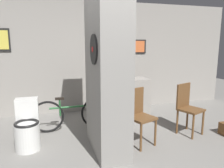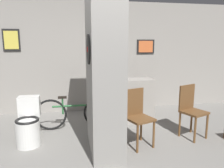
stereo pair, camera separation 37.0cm
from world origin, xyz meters
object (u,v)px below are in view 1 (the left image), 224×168
Objects in this scene: chair_near_pillar at (139,114)px; chair_by_doorway at (188,106)px; toilet at (27,128)px; bottle_tall at (111,74)px; bicycle at (73,114)px.

chair_near_pillar and chair_by_doorway have the same top height.
chair_by_doorway is at bearing -4.37° from toilet.
bottle_tall is (1.60, 0.83, 0.67)m from toilet.
chair_near_pillar is at bearing -11.55° from toilet.
chair_by_doorway is (1.02, 0.14, 0.00)m from chair_near_pillar.
bicycle is at bearing 34.87° from toilet.
chair_by_doorway is 3.27× the size of bottle_tall.
bicycle is (0.77, 0.53, -0.01)m from toilet.
toilet is 0.83× the size of chair_near_pillar.
chair_by_doorway is 2.13m from bicycle.
toilet is 1.92m from bottle_tall.
chair_near_pillar is 1.29m from bottle_tall.
bottle_tall is (-0.13, 1.19, 0.49)m from chair_near_pillar.
chair_near_pillar is 3.27× the size of bottle_tall.
bottle_tall is at bearing 19.82° from bicycle.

